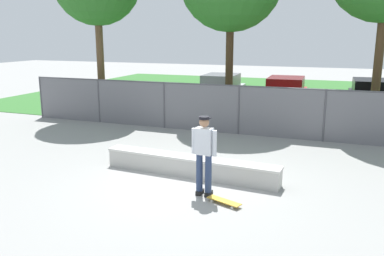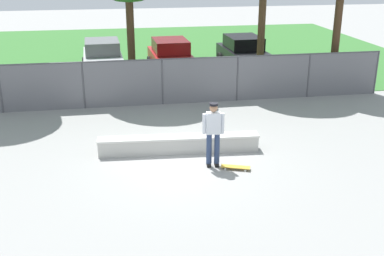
{
  "view_description": "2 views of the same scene",
  "coord_description": "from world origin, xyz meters",
  "px_view_note": "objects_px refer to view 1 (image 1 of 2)",
  "views": [
    {
      "loc": [
        3.47,
        -8.67,
        3.56
      ],
      "look_at": [
        -0.06,
        0.72,
        1.25
      ],
      "focal_mm": 37.5,
      "sensor_mm": 36.0,
      "label": 1
    },
    {
      "loc": [
        -1.94,
        -12.35,
        5.6
      ],
      "look_at": [
        0.25,
        0.2,
        0.89
      ],
      "focal_mm": 44.49,
      "sensor_mm": 36.0,
      "label": 2
    }
  ],
  "objects_px": {
    "car_silver": "(220,91)",
    "car_black": "(372,98)",
    "skateboarder": "(204,152)",
    "concrete_ledge": "(190,166)",
    "car_red": "(285,95)",
    "skateboard": "(224,201)"
  },
  "relations": [
    {
      "from": "car_silver",
      "to": "car_black",
      "type": "height_order",
      "value": "same"
    },
    {
      "from": "car_black",
      "to": "concrete_ledge",
      "type": "bearing_deg",
      "value": -115.41
    },
    {
      "from": "concrete_ledge",
      "to": "car_red",
      "type": "relative_size",
      "value": 1.12
    },
    {
      "from": "car_silver",
      "to": "concrete_ledge",
      "type": "bearing_deg",
      "value": -77.73
    },
    {
      "from": "skateboard",
      "to": "car_red",
      "type": "bearing_deg",
      "value": 91.46
    },
    {
      "from": "car_silver",
      "to": "car_red",
      "type": "bearing_deg",
      "value": -6.11
    },
    {
      "from": "skateboarder",
      "to": "car_silver",
      "type": "distance_m",
      "value": 11.72
    },
    {
      "from": "skateboard",
      "to": "car_silver",
      "type": "relative_size",
      "value": 0.19
    },
    {
      "from": "concrete_ledge",
      "to": "car_black",
      "type": "distance_m",
      "value": 11.29
    },
    {
      "from": "skateboarder",
      "to": "car_silver",
      "type": "bearing_deg",
      "value": 104.82
    },
    {
      "from": "car_red",
      "to": "car_black",
      "type": "xyz_separation_m",
      "value": [
        3.77,
        0.35,
        0.0
      ]
    },
    {
      "from": "concrete_ledge",
      "to": "car_black",
      "type": "bearing_deg",
      "value": 64.59
    },
    {
      "from": "skateboarder",
      "to": "car_black",
      "type": "relative_size",
      "value": 0.43
    },
    {
      "from": "skateboarder",
      "to": "car_red",
      "type": "height_order",
      "value": "skateboarder"
    },
    {
      "from": "skateboarder",
      "to": "concrete_ledge",
      "type": "bearing_deg",
      "value": 124.27
    },
    {
      "from": "concrete_ledge",
      "to": "skateboarder",
      "type": "distance_m",
      "value": 1.59
    },
    {
      "from": "concrete_ledge",
      "to": "skateboarder",
      "type": "relative_size",
      "value": 2.61
    },
    {
      "from": "car_red",
      "to": "skateboarder",
      "type": "bearing_deg",
      "value": -91.49
    },
    {
      "from": "skateboarder",
      "to": "car_black",
      "type": "distance_m",
      "value": 12.04
    },
    {
      "from": "skateboarder",
      "to": "car_black",
      "type": "xyz_separation_m",
      "value": [
        4.05,
        11.33,
        -0.19
      ]
    },
    {
      "from": "skateboarder",
      "to": "car_black",
      "type": "bearing_deg",
      "value": 70.32
    },
    {
      "from": "car_red",
      "to": "car_silver",
      "type": "bearing_deg",
      "value": 173.89
    }
  ]
}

